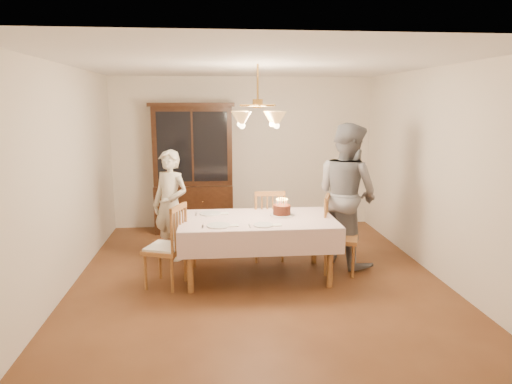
{
  "coord_description": "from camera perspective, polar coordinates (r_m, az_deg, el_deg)",
  "views": [
    {
      "loc": [
        -0.55,
        -5.43,
        2.16
      ],
      "look_at": [
        0.0,
        0.2,
        1.05
      ],
      "focal_mm": 32.0,
      "sensor_mm": 36.0,
      "label": 1
    }
  ],
  "objects": [
    {
      "name": "birthday_cake",
      "position": [
        5.77,
        3.24,
        -2.32
      ],
      "size": [
        0.3,
        0.3,
        0.22
      ],
      "color": "white",
      "rests_on": "dining_table"
    },
    {
      "name": "elderly_woman",
      "position": [
        6.4,
        -10.64,
        -1.66
      ],
      "size": [
        0.67,
        0.62,
        1.53
      ],
      "primitive_type": "imported",
      "rotation": [
        0.0,
        0.0,
        -0.6
      ],
      "color": "beige",
      "rests_on": "ground"
    },
    {
      "name": "place_setting_near_right",
      "position": [
        5.3,
        1.08,
        -4.15
      ],
      "size": [
        0.38,
        0.23,
        0.02
      ],
      "color": "white",
      "rests_on": "dining_table"
    },
    {
      "name": "china_hutch",
      "position": [
        7.77,
        -7.83,
        2.72
      ],
      "size": [
        1.38,
        0.54,
        2.16
      ],
      "color": "black",
      "rests_on": "ground"
    },
    {
      "name": "chair_right_end",
      "position": [
        5.98,
        10.43,
        -5.78
      ],
      "size": [
        0.54,
        0.56,
        1.0
      ],
      "color": "brown",
      "rests_on": "ground"
    },
    {
      "name": "room_shell",
      "position": [
        5.48,
        0.2,
        5.05
      ],
      "size": [
        5.0,
        5.0,
        5.0
      ],
      "color": "white",
      "rests_on": "ground"
    },
    {
      "name": "chair_far_side",
      "position": [
        6.36,
        1.56,
        -4.55
      ],
      "size": [
        0.45,
        0.43,
        1.0
      ],
      "color": "brown",
      "rests_on": "ground"
    },
    {
      "name": "adult_in_grey",
      "position": [
        6.24,
        11.26,
        -0.28
      ],
      "size": [
        1.08,
        1.16,
        1.9
      ],
      "primitive_type": "imported",
      "rotation": [
        0.0,
        0.0,
        2.08
      ],
      "color": "slate",
      "rests_on": "ground"
    },
    {
      "name": "ground",
      "position": [
        5.87,
        0.19,
        -10.5
      ],
      "size": [
        5.0,
        5.0,
        0.0
      ],
      "primitive_type": "plane",
      "color": "#562F18",
      "rests_on": "ground"
    },
    {
      "name": "dining_table",
      "position": [
        5.65,
        0.2,
        -4.04
      ],
      "size": [
        1.9,
        1.1,
        0.76
      ],
      "color": "brown",
      "rests_on": "ground"
    },
    {
      "name": "chandelier",
      "position": [
        5.46,
        0.21,
        9.19
      ],
      "size": [
        0.62,
        0.62,
        0.73
      ],
      "color": "#BF8C3F",
      "rests_on": "ground"
    },
    {
      "name": "chair_left_end",
      "position": [
        5.54,
        -11.22,
        -7.03
      ],
      "size": [
        0.55,
        0.56,
        1.0
      ],
      "color": "brown",
      "rests_on": "ground"
    },
    {
      "name": "place_setting_near_left",
      "position": [
        5.29,
        -4.58,
        -4.2
      ],
      "size": [
        0.42,
        0.27,
        0.02
      ],
      "color": "white",
      "rests_on": "dining_table"
    },
    {
      "name": "place_setting_far_left",
      "position": [
        5.87,
        -5.61,
        -2.69
      ],
      "size": [
        0.42,
        0.27,
        0.02
      ],
      "color": "white",
      "rests_on": "dining_table"
    }
  ]
}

